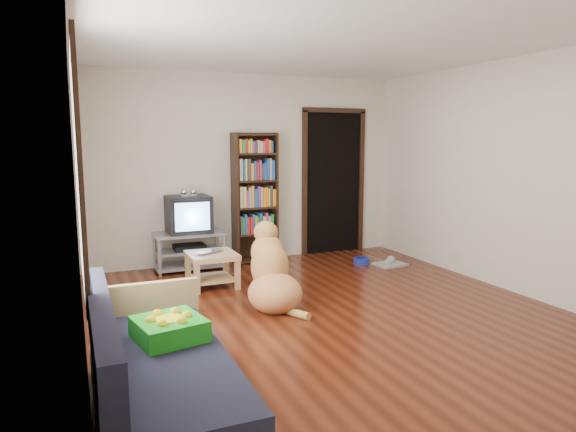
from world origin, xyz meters
name	(u,v)px	position (x,y,z in m)	size (l,w,h in m)	color
ground	(328,313)	(0.00, 0.00, 0.00)	(5.00, 5.00, 0.00)	#541F0E
ceiling	(332,41)	(0.00, 0.00, 2.60)	(5.00, 5.00, 0.00)	white
wall_back	(247,169)	(0.00, 2.50, 1.30)	(4.50, 4.50, 0.00)	beige
wall_front	(556,219)	(0.00, -2.50, 1.30)	(4.50, 4.50, 0.00)	beige
wall_left	(76,191)	(-2.25, 0.00, 1.30)	(5.00, 5.00, 0.00)	beige
wall_right	(508,176)	(2.25, 0.00, 1.30)	(5.00, 5.00, 0.00)	beige
green_cushion	(169,329)	(-1.75, -1.12, 0.49)	(0.41, 0.41, 0.14)	green
laptop	(212,252)	(-0.83, 1.32, 0.41)	(0.35, 0.22, 0.03)	silver
dog_bowl	(362,261)	(1.37, 1.64, 0.04)	(0.22, 0.22, 0.08)	#162B9C
grey_rag	(390,264)	(1.67, 1.39, 0.01)	(0.40, 0.32, 0.03)	#9A9A9A
window	(78,169)	(-2.23, -0.50, 1.50)	(0.03, 1.46, 1.70)	white
doorway	(333,179)	(1.35, 2.48, 1.12)	(1.03, 0.05, 2.19)	black
tv_stand	(189,249)	(-0.90, 2.25, 0.27)	(0.90, 0.45, 0.50)	#99999E
crt_tv	(188,214)	(-0.90, 2.27, 0.74)	(0.55, 0.52, 0.58)	black
bookshelf	(255,191)	(0.05, 2.34, 1.00)	(0.60, 0.30, 1.80)	black
sofa	(157,382)	(-1.87, -1.38, 0.26)	(0.80, 1.80, 0.80)	tan
coffee_table	(212,263)	(-0.83, 1.35, 0.28)	(0.55, 0.55, 0.40)	tan
dog	(271,275)	(-0.43, 0.45, 0.32)	(0.62, 1.09, 0.88)	#D68952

